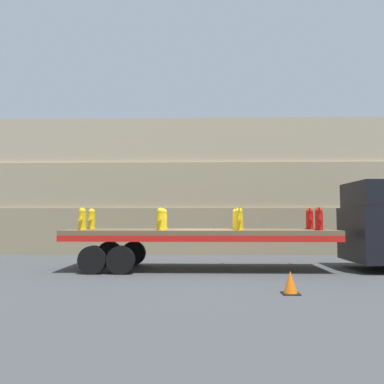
{
  "coord_description": "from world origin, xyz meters",
  "views": [
    {
      "loc": [
        0.05,
        -13.1,
        1.82
      ],
      "look_at": [
        -0.27,
        0.0,
        2.7
      ],
      "focal_mm": 35.0,
      "sensor_mm": 36.0,
      "label": 1
    }
  ],
  "objects_px": {
    "fire_hydrant_yellow_far_1": "(163,219)",
    "flatbed_trailer": "(182,237)",
    "fire_hydrant_red_far_3": "(310,219)",
    "fire_hydrant_yellow_near_0": "(82,219)",
    "fire_hydrant_yellow_far_2": "(236,219)",
    "fire_hydrant_yellow_near_1": "(160,219)",
    "fire_hydrant_yellow_near_2": "(239,219)",
    "fire_hydrant_yellow_far_0": "(91,219)",
    "fire_hydrant_red_near_3": "(319,219)",
    "traffic_cone": "(290,283)"
  },
  "relations": [
    {
      "from": "fire_hydrant_yellow_far_0",
      "to": "traffic_cone",
      "type": "xyz_separation_m",
      "value": [
        6.13,
        -4.6,
        -1.48
      ]
    },
    {
      "from": "fire_hydrant_yellow_far_1",
      "to": "flatbed_trailer",
      "type": "bearing_deg",
      "value": -36.88
    },
    {
      "from": "flatbed_trailer",
      "to": "fire_hydrant_yellow_far_0",
      "type": "xyz_separation_m",
      "value": [
        -3.36,
        0.53,
        0.62
      ]
    },
    {
      "from": "traffic_cone",
      "to": "fire_hydrant_yellow_near_1",
      "type": "bearing_deg",
      "value": 134.62
    },
    {
      "from": "fire_hydrant_yellow_near_1",
      "to": "fire_hydrant_yellow_far_1",
      "type": "bearing_deg",
      "value": 90.0
    },
    {
      "from": "flatbed_trailer",
      "to": "fire_hydrant_yellow_near_1",
      "type": "xyz_separation_m",
      "value": [
        -0.71,
        -0.53,
        0.62
      ]
    },
    {
      "from": "fire_hydrant_yellow_far_1",
      "to": "fire_hydrant_red_far_3",
      "type": "relative_size",
      "value": 1.0
    },
    {
      "from": "fire_hydrant_yellow_near_0",
      "to": "fire_hydrant_red_far_3",
      "type": "distance_m",
      "value": 8.01
    },
    {
      "from": "fire_hydrant_red_near_3",
      "to": "fire_hydrant_yellow_near_1",
      "type": "bearing_deg",
      "value": 180.0
    },
    {
      "from": "fire_hydrant_yellow_near_1",
      "to": "fire_hydrant_yellow_far_2",
      "type": "xyz_separation_m",
      "value": [
        2.65,
        1.07,
        0.0
      ]
    },
    {
      "from": "fire_hydrant_yellow_near_0",
      "to": "fire_hydrant_red_near_3",
      "type": "bearing_deg",
      "value": 0.0
    },
    {
      "from": "flatbed_trailer",
      "to": "fire_hydrant_yellow_far_0",
      "type": "height_order",
      "value": "fire_hydrant_yellow_far_0"
    },
    {
      "from": "fire_hydrant_red_near_3",
      "to": "fire_hydrant_red_far_3",
      "type": "bearing_deg",
      "value": 90.0
    },
    {
      "from": "fire_hydrant_yellow_near_0",
      "to": "fire_hydrant_red_near_3",
      "type": "height_order",
      "value": "same"
    },
    {
      "from": "fire_hydrant_yellow_far_0",
      "to": "fire_hydrant_yellow_far_1",
      "type": "relative_size",
      "value": 1.0
    },
    {
      "from": "fire_hydrant_yellow_near_1",
      "to": "fire_hydrant_red_near_3",
      "type": "bearing_deg",
      "value": 0.0
    },
    {
      "from": "fire_hydrant_yellow_near_1",
      "to": "fire_hydrant_yellow_near_2",
      "type": "relative_size",
      "value": 1.0
    },
    {
      "from": "fire_hydrant_yellow_near_2",
      "to": "fire_hydrant_red_far_3",
      "type": "xyz_separation_m",
      "value": [
        2.65,
        1.07,
        0.0
      ]
    },
    {
      "from": "fire_hydrant_yellow_near_1",
      "to": "fire_hydrant_yellow_far_0",
      "type": "bearing_deg",
      "value": 158.06
    },
    {
      "from": "fire_hydrant_yellow_far_1",
      "to": "traffic_cone",
      "type": "relative_size",
      "value": 1.36
    },
    {
      "from": "flatbed_trailer",
      "to": "fire_hydrant_yellow_near_1",
      "type": "height_order",
      "value": "fire_hydrant_yellow_near_1"
    },
    {
      "from": "fire_hydrant_yellow_near_0",
      "to": "fire_hydrant_yellow_near_1",
      "type": "relative_size",
      "value": 1.0
    },
    {
      "from": "fire_hydrant_yellow_near_0",
      "to": "traffic_cone",
      "type": "xyz_separation_m",
      "value": [
        6.13,
        -3.53,
        -1.48
      ]
    },
    {
      "from": "fire_hydrant_red_near_3",
      "to": "fire_hydrant_red_far_3",
      "type": "height_order",
      "value": "same"
    },
    {
      "from": "fire_hydrant_red_near_3",
      "to": "flatbed_trailer",
      "type": "bearing_deg",
      "value": 173.37
    },
    {
      "from": "fire_hydrant_yellow_near_1",
      "to": "fire_hydrant_yellow_far_2",
      "type": "distance_m",
      "value": 2.85
    },
    {
      "from": "fire_hydrant_red_near_3",
      "to": "traffic_cone",
      "type": "height_order",
      "value": "fire_hydrant_red_near_3"
    },
    {
      "from": "fire_hydrant_yellow_far_0",
      "to": "fire_hydrant_yellow_far_2",
      "type": "xyz_separation_m",
      "value": [
        5.29,
        0.0,
        0.0
      ]
    },
    {
      "from": "traffic_cone",
      "to": "fire_hydrant_yellow_far_0",
      "type": "bearing_deg",
      "value": 143.13
    },
    {
      "from": "fire_hydrant_red_far_3",
      "to": "fire_hydrant_yellow_near_1",
      "type": "bearing_deg",
      "value": -168.61
    },
    {
      "from": "fire_hydrant_yellow_far_0",
      "to": "traffic_cone",
      "type": "relative_size",
      "value": 1.36
    },
    {
      "from": "flatbed_trailer",
      "to": "fire_hydrant_yellow_far_2",
      "type": "distance_m",
      "value": 2.1
    },
    {
      "from": "fire_hydrant_red_far_3",
      "to": "fire_hydrant_yellow_near_2",
      "type": "bearing_deg",
      "value": -158.06
    },
    {
      "from": "fire_hydrant_yellow_near_2",
      "to": "traffic_cone",
      "type": "relative_size",
      "value": 1.36
    },
    {
      "from": "flatbed_trailer",
      "to": "fire_hydrant_yellow_far_0",
      "type": "bearing_deg",
      "value": 170.98
    },
    {
      "from": "fire_hydrant_yellow_near_0",
      "to": "fire_hydrant_yellow_near_1",
      "type": "xyz_separation_m",
      "value": [
        2.65,
        0.0,
        0.0
      ]
    },
    {
      "from": "fire_hydrant_yellow_far_2",
      "to": "traffic_cone",
      "type": "xyz_separation_m",
      "value": [
        0.84,
        -4.6,
        -1.48
      ]
    },
    {
      "from": "fire_hydrant_yellow_near_0",
      "to": "fire_hydrant_yellow_far_1",
      "type": "height_order",
      "value": "same"
    },
    {
      "from": "fire_hydrant_yellow_near_2",
      "to": "fire_hydrant_yellow_near_0",
      "type": "bearing_deg",
      "value": 180.0
    },
    {
      "from": "fire_hydrant_yellow_near_0",
      "to": "fire_hydrant_yellow_near_1",
      "type": "bearing_deg",
      "value": 0.0
    },
    {
      "from": "fire_hydrant_yellow_far_2",
      "to": "flatbed_trailer",
      "type": "bearing_deg",
      "value": -164.61
    },
    {
      "from": "fire_hydrant_yellow_far_1",
      "to": "fire_hydrant_yellow_far_2",
      "type": "bearing_deg",
      "value": 0.0
    },
    {
      "from": "flatbed_trailer",
      "to": "fire_hydrant_yellow_near_0",
      "type": "distance_m",
      "value": 3.46
    },
    {
      "from": "flatbed_trailer",
      "to": "fire_hydrant_yellow_far_2",
      "type": "height_order",
      "value": "fire_hydrant_yellow_far_2"
    },
    {
      "from": "fire_hydrant_yellow_near_2",
      "to": "fire_hydrant_yellow_far_2",
      "type": "bearing_deg",
      "value": 90.0
    },
    {
      "from": "fire_hydrant_yellow_far_1",
      "to": "fire_hydrant_yellow_far_0",
      "type": "bearing_deg",
      "value": 180.0
    },
    {
      "from": "fire_hydrant_yellow_far_1",
      "to": "fire_hydrant_red_near_3",
      "type": "distance_m",
      "value": 5.4
    },
    {
      "from": "fire_hydrant_yellow_far_1",
      "to": "fire_hydrant_red_near_3",
      "type": "height_order",
      "value": "same"
    },
    {
      "from": "flatbed_trailer",
      "to": "fire_hydrant_red_far_3",
      "type": "bearing_deg",
      "value": 6.63
    },
    {
      "from": "fire_hydrant_yellow_far_1",
      "to": "fire_hydrant_yellow_near_2",
      "type": "xyz_separation_m",
      "value": [
        2.65,
        -1.07,
        0.0
      ]
    }
  ]
}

